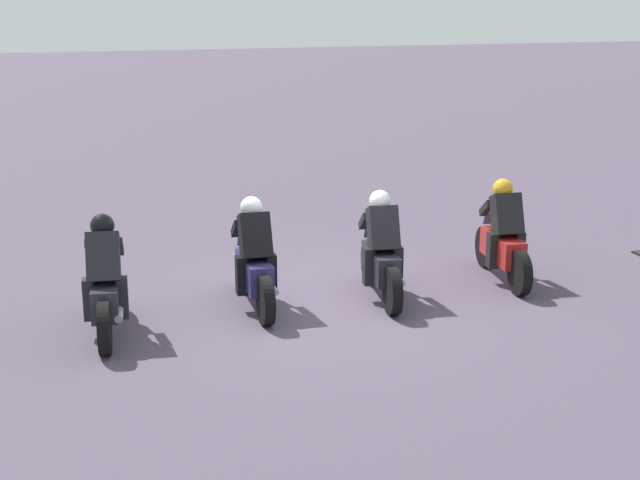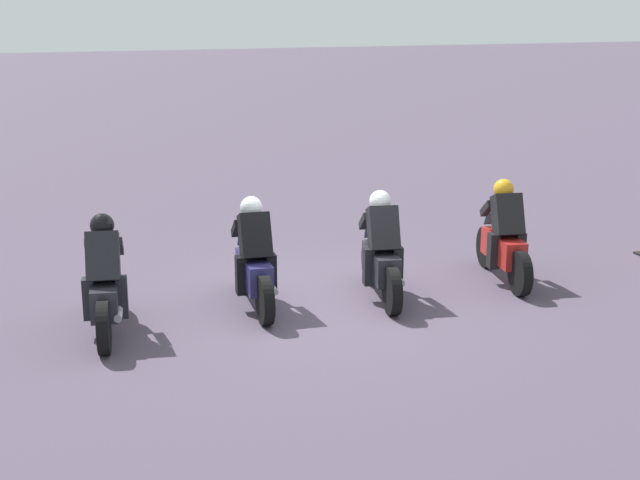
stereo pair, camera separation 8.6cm
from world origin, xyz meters
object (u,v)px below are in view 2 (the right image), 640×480
object	(u,v)px
rider_lane_a	(504,240)
rider_lane_d	(105,285)
rider_lane_c	(254,263)
rider_lane_b	(381,255)

from	to	relation	value
rider_lane_a	rider_lane_d	world-z (taller)	same
rider_lane_c	rider_lane_d	xyz separation A→B (m)	(-0.37, 2.00, 0.00)
rider_lane_b	rider_lane_c	bearing A→B (deg)	93.71
rider_lane_a	rider_lane_c	world-z (taller)	same
rider_lane_a	rider_lane_d	xyz separation A→B (m)	(-0.36, 5.78, 0.00)
rider_lane_d	rider_lane_b	bearing A→B (deg)	-78.71
rider_lane_c	rider_lane_a	bearing A→B (deg)	-86.85
rider_lane_c	rider_lane_d	bearing A→B (deg)	103.87
rider_lane_a	rider_lane_c	xyz separation A→B (m)	(0.01, 3.78, 0.00)
rider_lane_a	rider_lane_c	distance (m)	3.78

